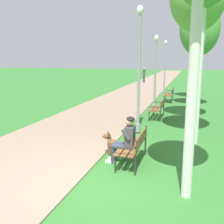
{
  "coord_description": "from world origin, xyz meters",
  "views": [
    {
      "loc": [
        1.95,
        -4.97,
        2.68
      ],
      "look_at": [
        -0.57,
        3.37,
        0.9
      ],
      "focal_mm": 42.32,
      "sensor_mm": 36.0,
      "label": 1
    }
  ],
  "objects_px": {
    "birch_tree_fourth": "(200,29)",
    "pedestrian_distant": "(144,75)",
    "park_bench_mid": "(158,107)",
    "lamp_post_near": "(139,69)",
    "park_bench_near": "(134,144)",
    "lamp_post_far": "(165,67)",
    "birch_tree_fifth": "(193,22)",
    "person_seated_on_near_bench": "(126,138)",
    "dog_brown": "(115,146)",
    "lamp_post_mid": "(155,72)",
    "park_bench_far": "(170,94)"
  },
  "relations": [
    {
      "from": "birch_tree_fourth",
      "to": "pedestrian_distant",
      "type": "relative_size",
      "value": 3.43
    },
    {
      "from": "park_bench_mid",
      "to": "lamp_post_near",
      "type": "xyz_separation_m",
      "value": [
        -0.44,
        -2.42,
        1.79
      ]
    },
    {
      "from": "park_bench_near",
      "to": "lamp_post_far",
      "type": "height_order",
      "value": "lamp_post_far"
    },
    {
      "from": "birch_tree_fifth",
      "to": "person_seated_on_near_bench",
      "type": "bearing_deg",
      "value": -96.85
    },
    {
      "from": "dog_brown",
      "to": "birch_tree_fifth",
      "type": "xyz_separation_m",
      "value": [
        1.83,
        11.18,
        4.66
      ]
    },
    {
      "from": "person_seated_on_near_bench",
      "to": "lamp_post_near",
      "type": "height_order",
      "value": "lamp_post_near"
    },
    {
      "from": "lamp_post_mid",
      "to": "birch_tree_fourth",
      "type": "distance_m",
      "value": 3.36
    },
    {
      "from": "park_bench_mid",
      "to": "lamp_post_mid",
      "type": "distance_m",
      "value": 2.55
    },
    {
      "from": "birch_tree_fourth",
      "to": "pedestrian_distant",
      "type": "distance_m",
      "value": 15.27
    },
    {
      "from": "park_bench_near",
      "to": "birch_tree_fourth",
      "type": "xyz_separation_m",
      "value": [
        1.56,
        8.92,
        3.7
      ]
    },
    {
      "from": "birch_tree_fourth",
      "to": "lamp_post_mid",
      "type": "bearing_deg",
      "value": -145.39
    },
    {
      "from": "lamp_post_near",
      "to": "lamp_post_far",
      "type": "distance_m",
      "value": 10.31
    },
    {
      "from": "dog_brown",
      "to": "birch_tree_fifth",
      "type": "distance_m",
      "value": 12.25
    },
    {
      "from": "park_bench_near",
      "to": "dog_brown",
      "type": "height_order",
      "value": "park_bench_near"
    },
    {
      "from": "park_bench_mid",
      "to": "lamp_post_near",
      "type": "height_order",
      "value": "lamp_post_near"
    },
    {
      "from": "person_seated_on_near_bench",
      "to": "dog_brown",
      "type": "distance_m",
      "value": 0.79
    },
    {
      "from": "birch_tree_fourth",
      "to": "park_bench_far",
      "type": "bearing_deg",
      "value": 136.59
    },
    {
      "from": "park_bench_mid",
      "to": "lamp_post_mid",
      "type": "bearing_deg",
      "value": 102.58
    },
    {
      "from": "lamp_post_far",
      "to": "park_bench_near",
      "type": "bearing_deg",
      "value": -87.31
    },
    {
      "from": "lamp_post_near",
      "to": "birch_tree_fourth",
      "type": "distance_m",
      "value": 6.52
    },
    {
      "from": "park_bench_near",
      "to": "park_bench_mid",
      "type": "xyz_separation_m",
      "value": [
        -0.06,
        5.45,
        0.0
      ]
    },
    {
      "from": "lamp_post_far",
      "to": "pedestrian_distant",
      "type": "relative_size",
      "value": 2.39
    },
    {
      "from": "person_seated_on_near_bench",
      "to": "birch_tree_fifth",
      "type": "xyz_separation_m",
      "value": [
        1.4,
        11.69,
        4.24
      ]
    },
    {
      "from": "dog_brown",
      "to": "lamp_post_near",
      "type": "xyz_separation_m",
      "value": [
        0.13,
        2.57,
        2.04
      ]
    },
    {
      "from": "park_bench_near",
      "to": "park_bench_mid",
      "type": "height_order",
      "value": "same"
    },
    {
      "from": "park_bench_far",
      "to": "lamp_post_near",
      "type": "xyz_separation_m",
      "value": [
        -0.54,
        -7.33,
        1.79
      ]
    },
    {
      "from": "lamp_post_mid",
      "to": "birch_tree_fourth",
      "type": "height_order",
      "value": "birch_tree_fourth"
    },
    {
      "from": "lamp_post_near",
      "to": "lamp_post_far",
      "type": "bearing_deg",
      "value": 90.67
    },
    {
      "from": "dog_brown",
      "to": "birch_tree_fourth",
      "type": "distance_m",
      "value": 9.58
    },
    {
      "from": "dog_brown",
      "to": "birch_tree_fifth",
      "type": "relative_size",
      "value": 0.12
    },
    {
      "from": "park_bench_near",
      "to": "birch_tree_fourth",
      "type": "relative_size",
      "value": 0.26
    },
    {
      "from": "lamp_post_near",
      "to": "park_bench_far",
      "type": "bearing_deg",
      "value": 85.82
    },
    {
      "from": "park_bench_near",
      "to": "lamp_post_near",
      "type": "relative_size",
      "value": 0.34
    },
    {
      "from": "park_bench_mid",
      "to": "park_bench_far",
      "type": "height_order",
      "value": "same"
    },
    {
      "from": "lamp_post_near",
      "to": "birch_tree_fifth",
      "type": "relative_size",
      "value": 0.71
    },
    {
      "from": "park_bench_mid",
      "to": "lamp_post_mid",
      "type": "xyz_separation_m",
      "value": [
        -0.45,
        2.03,
        1.47
      ]
    },
    {
      "from": "lamp_post_far",
      "to": "lamp_post_near",
      "type": "bearing_deg",
      "value": -89.33
    },
    {
      "from": "park_bench_near",
      "to": "dog_brown",
      "type": "relative_size",
      "value": 1.96
    },
    {
      "from": "park_bench_mid",
      "to": "lamp_post_near",
      "type": "bearing_deg",
      "value": -100.34
    },
    {
      "from": "park_bench_near",
      "to": "person_seated_on_near_bench",
      "type": "relative_size",
      "value": 1.2
    },
    {
      "from": "dog_brown",
      "to": "lamp_post_near",
      "type": "height_order",
      "value": "lamp_post_near"
    },
    {
      "from": "park_bench_near",
      "to": "park_bench_far",
      "type": "xyz_separation_m",
      "value": [
        0.03,
        10.36,
        0.0
      ]
    },
    {
      "from": "birch_tree_fifth",
      "to": "pedestrian_distant",
      "type": "bearing_deg",
      "value": 114.12
    },
    {
      "from": "lamp_post_near",
      "to": "pedestrian_distant",
      "type": "distance_m",
      "value": 20.11
    },
    {
      "from": "lamp_post_mid",
      "to": "lamp_post_near",
      "type": "bearing_deg",
      "value": -89.85
    },
    {
      "from": "person_seated_on_near_bench",
      "to": "lamp_post_far",
      "type": "xyz_separation_m",
      "value": [
        -0.42,
        13.39,
        1.36
      ]
    },
    {
      "from": "lamp_post_far",
      "to": "pedestrian_distant",
      "type": "distance_m",
      "value": 10.06
    },
    {
      "from": "park_bench_near",
      "to": "park_bench_far",
      "type": "distance_m",
      "value": 10.36
    },
    {
      "from": "park_bench_near",
      "to": "pedestrian_distant",
      "type": "bearing_deg",
      "value": 99.47
    },
    {
      "from": "park_bench_mid",
      "to": "park_bench_far",
      "type": "distance_m",
      "value": 4.91
    }
  ]
}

